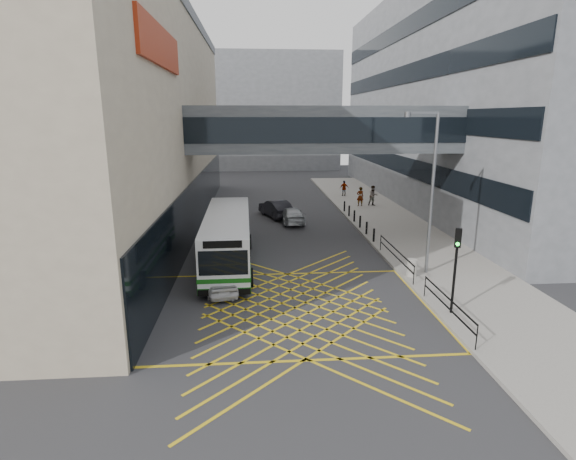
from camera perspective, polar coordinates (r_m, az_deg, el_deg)
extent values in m
plane|color=#333335|center=(20.45, 0.87, -9.85)|extent=(120.00, 120.00, 0.00)
cube|color=tan|center=(38.23, -30.27, 11.83)|extent=(24.00, 42.00, 16.00)
cube|color=black|center=(35.43, -11.18, 3.64)|extent=(0.10, 41.50, 4.00)
cube|color=maroon|center=(23.19, -15.88, 21.54)|extent=(0.18, 9.00, 1.80)
cube|color=slate|center=(35.60, -12.34, 25.69)|extent=(0.12, 41.50, 0.80)
cube|color=slate|center=(49.79, 27.71, 14.57)|extent=(24.00, 44.00, 20.00)
cube|color=black|center=(44.95, 13.53, 8.30)|extent=(0.10, 43.50, 1.60)
cube|color=black|center=(44.74, 13.83, 13.39)|extent=(0.10, 43.50, 1.60)
cube|color=black|center=(44.89, 14.15, 18.50)|extent=(0.10, 43.50, 1.60)
cube|color=black|center=(45.39, 14.48, 23.52)|extent=(0.10, 43.50, 1.60)
cube|color=slate|center=(78.60, -4.72, 14.66)|extent=(28.00, 16.00, 18.00)
cube|color=#474C51|center=(30.97, 4.52, 12.62)|extent=(20.00, 4.00, 3.00)
cube|color=black|center=(28.97, 5.14, 12.50)|extent=(19.50, 0.06, 1.60)
cube|color=black|center=(32.97, 3.97, 12.73)|extent=(19.50, 0.06, 1.60)
cube|color=gray|center=(36.22, 12.98, 0.67)|extent=(6.00, 54.00, 0.16)
cube|color=gold|center=(20.45, 0.87, -9.84)|extent=(12.00, 9.00, 0.01)
cube|color=silver|center=(25.79, -7.67, -0.94)|extent=(2.62, 10.74, 2.63)
cube|color=#115410|center=(26.12, -7.58, -3.37)|extent=(2.66, 10.78, 0.33)
cube|color=#115410|center=(25.96, -7.62, -2.29)|extent=(2.67, 10.78, 0.21)
cube|color=black|center=(26.27, -7.64, 0.11)|extent=(2.65, 9.38, 1.02)
cube|color=black|center=(20.62, -8.23, -4.15)|extent=(2.24, 0.12, 1.17)
cube|color=black|center=(20.34, -8.32, -1.83)|extent=(1.75, 0.09, 0.34)
cube|color=silver|center=(25.48, -7.76, 1.93)|extent=(2.59, 10.64, 0.10)
cube|color=black|center=(21.09, -8.09, -7.81)|extent=(2.43, 0.14, 0.29)
cube|color=black|center=(31.26, -7.24, -0.45)|extent=(2.43, 0.14, 0.29)
cylinder|color=black|center=(22.90, -10.97, -6.11)|extent=(0.29, 0.98, 0.97)
cylinder|color=black|center=(22.78, -4.79, -6.01)|extent=(0.29, 0.98, 0.97)
cylinder|color=black|center=(29.18, -9.77, -1.61)|extent=(0.29, 0.98, 0.97)
cylinder|color=black|center=(29.08, -4.95, -1.50)|extent=(0.29, 0.98, 0.97)
imported|color=silver|center=(22.33, -8.57, -6.15)|extent=(2.28, 4.19, 1.26)
imported|color=black|center=(38.33, -1.55, 2.77)|extent=(3.34, 5.03, 1.47)
imported|color=#979CA0|center=(36.12, 0.48, 1.95)|extent=(2.08, 4.36, 1.32)
cylinder|color=black|center=(20.27, 20.36, -5.68)|extent=(0.15, 0.15, 3.19)
cube|color=black|center=(19.56, 20.80, -0.96)|extent=(0.31, 0.26, 0.80)
sphere|color=#19E533|center=(19.53, 20.74, -1.69)|extent=(0.20, 0.20, 0.15)
cylinder|color=slate|center=(24.52, 17.80, 4.15)|extent=(0.19, 0.19, 8.36)
cube|color=slate|center=(23.77, 16.79, 14.08)|extent=(1.67, 0.35, 0.10)
cylinder|color=slate|center=(23.38, 14.93, 14.00)|extent=(0.33, 0.33, 0.26)
cylinder|color=#ADA89E|center=(24.58, 15.45, -4.63)|extent=(0.53, 0.53, 0.91)
cube|color=black|center=(19.74, 19.70, -8.15)|extent=(0.05, 5.00, 0.05)
cube|color=black|center=(19.89, 19.61, -9.22)|extent=(0.05, 5.00, 0.05)
cube|color=black|center=(25.91, 13.53, -2.40)|extent=(0.05, 6.00, 0.05)
cube|color=black|center=(26.02, 13.48, -3.24)|extent=(0.05, 6.00, 0.05)
cylinder|color=black|center=(17.88, 22.84, -12.43)|extent=(0.04, 0.04, 1.00)
cylinder|color=black|center=(22.04, 17.00, -6.84)|extent=(0.04, 0.04, 1.00)
cylinder|color=black|center=(23.35, 15.69, -5.54)|extent=(0.04, 0.04, 1.00)
cylinder|color=black|center=(28.78, 11.69, -1.56)|extent=(0.04, 0.04, 1.00)
cylinder|color=black|center=(30.68, 10.85, -0.64)|extent=(0.14, 0.14, 0.90)
cylinder|color=black|center=(32.55, 9.95, 0.26)|extent=(0.14, 0.14, 0.90)
cylinder|color=black|center=(34.44, 9.14, 1.07)|extent=(0.14, 0.14, 0.90)
cylinder|color=black|center=(36.33, 8.42, 1.78)|extent=(0.14, 0.14, 0.90)
cylinder|color=black|center=(38.24, 7.77, 2.43)|extent=(0.14, 0.14, 0.90)
cylinder|color=black|center=(40.16, 7.18, 3.01)|extent=(0.14, 0.14, 0.90)
imported|color=gray|center=(42.69, 9.15, 4.22)|extent=(0.74, 0.55, 1.80)
imported|color=gray|center=(43.03, 10.76, 4.29)|extent=(0.99, 0.67, 1.89)
imported|color=gray|center=(48.05, 7.15, 5.29)|extent=(0.97, 0.50, 1.61)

